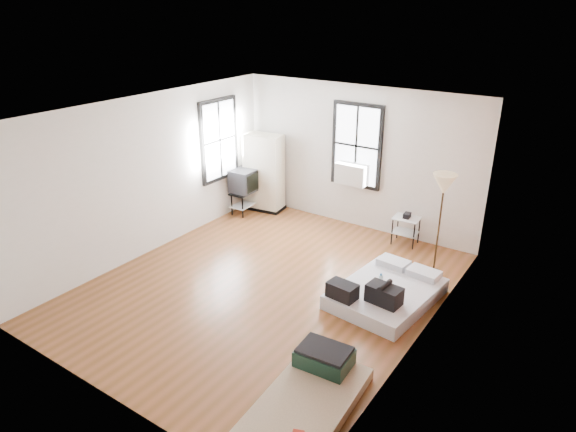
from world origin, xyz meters
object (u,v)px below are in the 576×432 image
Objects in this scene: mattress_bare at (310,393)px; wardrobe at (264,173)px; floor_lamp at (444,189)px; mattress_main at (385,292)px; tv_stand at (245,182)px; side_table at (406,223)px.

mattress_bare is 1.10× the size of wardrobe.
mattress_main is at bearing -103.98° from floor_lamp.
floor_lamp reaches higher than mattress_main.
wardrobe is 4.17m from floor_lamp.
mattress_main is 4.28m from wardrobe.
tv_stand is at bearing 175.87° from floor_lamp.
floor_lamp reaches higher than side_table.
mattress_bare is at bearing -56.13° from wardrobe.
tv_stand is at bearing 132.07° from mattress_bare.
side_table is 0.36× the size of floor_lamp.
mattress_main is 1.10× the size of wardrobe.
wardrobe reaches higher than mattress_bare.
side_table is (3.22, 0.07, -0.41)m from wardrobe.
mattress_bare is at bearing -46.73° from tv_stand.
mattress_bare is 5.94m from wardrobe.
floor_lamp reaches higher than wardrobe.
mattress_main is 2.45m from mattress_bare.
tv_stand reaches higher than mattress_main.
mattress_main is 1.90× the size of tv_stand.
floor_lamp is (4.06, -0.71, 0.67)m from wardrobe.
floor_lamp reaches higher than mattress_bare.
wardrobe is 0.95× the size of floor_lamp.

